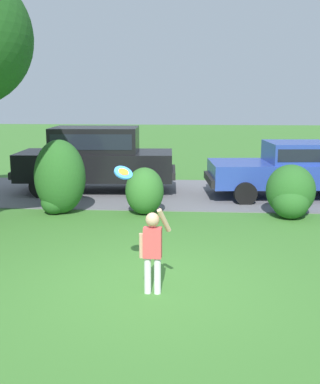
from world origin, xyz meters
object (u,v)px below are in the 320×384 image
Objects in this scene: parked_sedan at (289,167)px; parked_suv at (96,156)px; child_thrower at (153,246)px; frisbee at (123,173)px.

parked_sedan is 5.58m from parked_suv.
child_thrower is at bearing -115.09° from parked_sedan.
parked_suv is (-5.56, 0.37, 0.23)m from parked_sedan.
child_thrower is at bearing -37.42° from frisbee.
parked_sedan is 0.95× the size of parked_suv.
parked_sedan is 14.48× the size of frisbee.
frisbee reaches higher than parked_sedan.
parked_suv is 7.66m from child_thrower.
parked_sedan is 3.53× the size of child_thrower.
child_thrower is (2.32, -7.30, -0.36)m from parked_suv.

